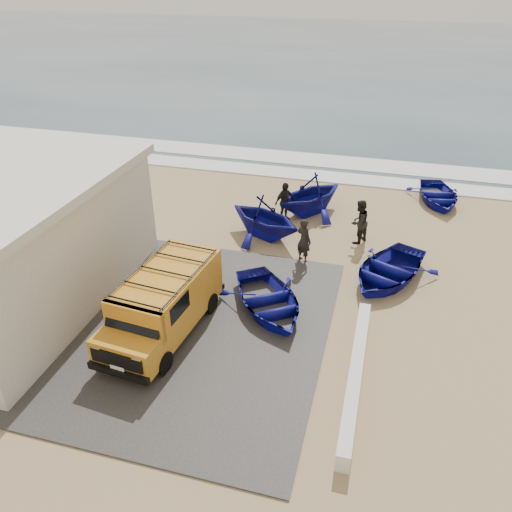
# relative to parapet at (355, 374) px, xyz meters

# --- Properties ---
(ground) EXTENTS (160.00, 160.00, 0.00)m
(ground) POSITION_rel_parapet_xyz_m (-5.00, 3.00, -0.28)
(ground) COLOR tan
(slab) EXTENTS (12.00, 10.00, 0.05)m
(slab) POSITION_rel_parapet_xyz_m (-7.00, 1.00, -0.25)
(slab) COLOR #3F3D3A
(slab) RESTS_ON ground
(ocean) EXTENTS (180.00, 88.00, 0.01)m
(ocean) POSITION_rel_parapet_xyz_m (-5.00, 59.00, -0.27)
(ocean) COLOR #385166
(ocean) RESTS_ON ground
(surf_line) EXTENTS (180.00, 1.60, 0.06)m
(surf_line) POSITION_rel_parapet_xyz_m (-5.00, 15.00, -0.25)
(surf_line) COLOR white
(surf_line) RESTS_ON ground
(surf_wash) EXTENTS (180.00, 2.20, 0.04)m
(surf_wash) POSITION_rel_parapet_xyz_m (-5.00, 17.50, -0.26)
(surf_wash) COLOR white
(surf_wash) RESTS_ON ground
(parapet) EXTENTS (0.35, 6.00, 0.55)m
(parapet) POSITION_rel_parapet_xyz_m (0.00, 0.00, 0.00)
(parapet) COLOR silver
(parapet) RESTS_ON ground
(van) EXTENTS (2.36, 5.01, 2.08)m
(van) POSITION_rel_parapet_xyz_m (-5.94, 0.69, 0.84)
(van) COLOR orange
(van) RESTS_ON ground
(boat_near_left) EXTENTS (4.44, 4.72, 0.80)m
(boat_near_left) POSITION_rel_parapet_xyz_m (-3.11, 2.56, 0.12)
(boat_near_left) COLOR navy
(boat_near_left) RESTS_ON ground
(boat_near_right) EXTENTS (4.27, 4.86, 0.84)m
(boat_near_right) POSITION_rel_parapet_xyz_m (0.61, 5.49, 0.14)
(boat_near_right) COLOR navy
(boat_near_right) RESTS_ON ground
(boat_mid_left) EXTENTS (4.40, 4.18, 1.81)m
(boat_mid_left) POSITION_rel_parapet_xyz_m (-4.55, 7.56, 0.63)
(boat_mid_left) COLOR navy
(boat_mid_left) RESTS_ON ground
(boat_far_left) EXTENTS (4.64, 4.75, 1.90)m
(boat_far_left) POSITION_rel_parapet_xyz_m (-3.10, 10.35, 0.68)
(boat_far_left) COLOR navy
(boat_far_left) RESTS_ON ground
(boat_far_right) EXTENTS (3.19, 4.02, 0.75)m
(boat_far_right) POSITION_rel_parapet_xyz_m (2.64, 13.14, 0.10)
(boat_far_right) COLOR navy
(boat_far_right) RESTS_ON ground
(fisherman_front) EXTENTS (0.79, 0.72, 1.81)m
(fisherman_front) POSITION_rel_parapet_xyz_m (-2.60, 6.02, 0.63)
(fisherman_front) COLOR black
(fisherman_front) RESTS_ON ground
(fisherman_middle) EXTENTS (1.07, 1.14, 1.86)m
(fisherman_middle) POSITION_rel_parapet_xyz_m (-0.71, 8.12, 0.65)
(fisherman_middle) COLOR black
(fisherman_middle) RESTS_ON ground
(fisherman_back) EXTENTS (0.98, 1.10, 1.79)m
(fisherman_back) POSITION_rel_parapet_xyz_m (-4.08, 9.30, 0.62)
(fisherman_back) COLOR black
(fisherman_back) RESTS_ON ground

